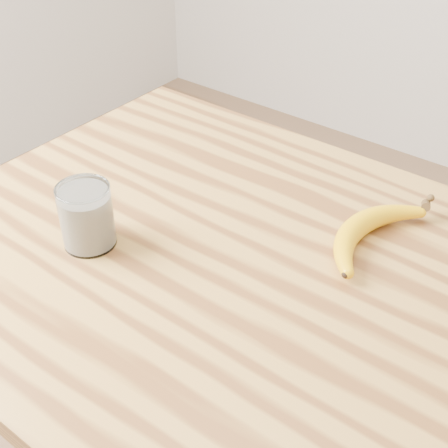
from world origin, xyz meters
The scene contains 3 objects.
table centered at (0.00, 0.00, 0.77)m, with size 1.20×0.80×0.90m.
smoothie_glass centered at (-0.29, -0.11, 0.95)m, with size 0.08×0.08×0.10m.
banana centered at (0.03, 0.17, 0.92)m, with size 0.11×0.31×0.04m, color #E7A809, non-canonical shape.
Camera 1 is at (0.35, -0.59, 1.52)m, focal length 50.00 mm.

